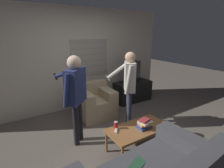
{
  "coord_description": "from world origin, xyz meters",
  "views": [
    {
      "loc": [
        -1.59,
        -2.21,
        1.95
      ],
      "look_at": [
        0.11,
        0.49,
        1.0
      ],
      "focal_mm": 28.0,
      "sensor_mm": 36.0,
      "label": 1
    }
  ],
  "objects_px": {
    "book_stack": "(144,124)",
    "soda_can": "(116,125)",
    "person_right_standing": "(129,81)",
    "spare_remote": "(116,131)",
    "tv": "(133,72)",
    "person_left_standing": "(75,90)",
    "coffee_table": "(138,130)",
    "armchair_beige": "(95,102)"
  },
  "relations": [
    {
      "from": "tv",
      "to": "spare_remote",
      "type": "distance_m",
      "value": 2.47
    },
    {
      "from": "book_stack",
      "to": "spare_remote",
      "type": "distance_m",
      "value": 0.49
    },
    {
      "from": "coffee_table",
      "to": "tv",
      "type": "height_order",
      "value": "tv"
    },
    {
      "from": "coffee_table",
      "to": "soda_can",
      "type": "distance_m",
      "value": 0.39
    },
    {
      "from": "tv",
      "to": "person_left_standing",
      "type": "bearing_deg",
      "value": -4.84
    },
    {
      "from": "armchair_beige",
      "to": "person_left_standing",
      "type": "relative_size",
      "value": 0.53
    },
    {
      "from": "coffee_table",
      "to": "person_left_standing",
      "type": "xyz_separation_m",
      "value": [
        -0.79,
        0.75,
        0.64
      ]
    },
    {
      "from": "person_right_standing",
      "to": "soda_can",
      "type": "bearing_deg",
      "value": 161.44
    },
    {
      "from": "soda_can",
      "to": "tv",
      "type": "bearing_deg",
      "value": 44.51
    },
    {
      "from": "coffee_table",
      "to": "person_right_standing",
      "type": "bearing_deg",
      "value": 64.06
    },
    {
      "from": "tv",
      "to": "spare_remote",
      "type": "xyz_separation_m",
      "value": [
        -1.72,
        -1.72,
        -0.43
      ]
    },
    {
      "from": "person_right_standing",
      "to": "soda_can",
      "type": "relative_size",
      "value": 12.57
    },
    {
      "from": "person_right_standing",
      "to": "coffee_table",
      "type": "bearing_deg",
      "value": -174.03
    },
    {
      "from": "tv",
      "to": "soda_can",
      "type": "bearing_deg",
      "value": 12.81
    },
    {
      "from": "armchair_beige",
      "to": "coffee_table",
      "type": "distance_m",
      "value": 1.54
    },
    {
      "from": "armchair_beige",
      "to": "spare_remote",
      "type": "bearing_deg",
      "value": 79.33
    },
    {
      "from": "person_right_standing",
      "to": "spare_remote",
      "type": "height_order",
      "value": "person_right_standing"
    },
    {
      "from": "armchair_beige",
      "to": "coffee_table",
      "type": "height_order",
      "value": "armchair_beige"
    },
    {
      "from": "tv",
      "to": "book_stack",
      "type": "distance_m",
      "value": 2.3
    },
    {
      "from": "person_left_standing",
      "to": "soda_can",
      "type": "height_order",
      "value": "person_left_standing"
    },
    {
      "from": "tv",
      "to": "spare_remote",
      "type": "relative_size",
      "value": 5.41
    },
    {
      "from": "armchair_beige",
      "to": "coffee_table",
      "type": "xyz_separation_m",
      "value": [
        0.03,
        -1.54,
        0.04
      ]
    },
    {
      "from": "spare_remote",
      "to": "armchair_beige",
      "type": "bearing_deg",
      "value": 114.08
    },
    {
      "from": "soda_can",
      "to": "spare_remote",
      "type": "distance_m",
      "value": 0.1
    },
    {
      "from": "coffee_table",
      "to": "spare_remote",
      "type": "xyz_separation_m",
      "value": [
        -0.38,
        0.1,
        0.05
      ]
    },
    {
      "from": "coffee_table",
      "to": "spare_remote",
      "type": "distance_m",
      "value": 0.4
    },
    {
      "from": "tv",
      "to": "person_left_standing",
      "type": "xyz_separation_m",
      "value": [
        -2.13,
        -1.08,
        0.15
      ]
    },
    {
      "from": "tv",
      "to": "armchair_beige",
      "type": "bearing_deg",
      "value": -20.05
    },
    {
      "from": "person_left_standing",
      "to": "book_stack",
      "type": "xyz_separation_m",
      "value": [
        0.86,
        -0.81,
        -0.52
      ]
    },
    {
      "from": "tv",
      "to": "person_left_standing",
      "type": "height_order",
      "value": "person_left_standing"
    },
    {
      "from": "coffee_table",
      "to": "book_stack",
      "type": "height_order",
      "value": "book_stack"
    },
    {
      "from": "book_stack",
      "to": "soda_can",
      "type": "distance_m",
      "value": 0.48
    },
    {
      "from": "armchair_beige",
      "to": "person_left_standing",
      "type": "bearing_deg",
      "value": 49.46
    },
    {
      "from": "armchair_beige",
      "to": "person_right_standing",
      "type": "relative_size",
      "value": 0.53
    },
    {
      "from": "person_left_standing",
      "to": "soda_can",
      "type": "relative_size",
      "value": 12.66
    },
    {
      "from": "person_right_standing",
      "to": "book_stack",
      "type": "relative_size",
      "value": 6.64
    },
    {
      "from": "tv",
      "to": "book_stack",
      "type": "relative_size",
      "value": 2.89
    },
    {
      "from": "person_right_standing",
      "to": "spare_remote",
      "type": "relative_size",
      "value": 12.46
    },
    {
      "from": "person_left_standing",
      "to": "spare_remote",
      "type": "bearing_deg",
      "value": -99.93
    },
    {
      "from": "armchair_beige",
      "to": "coffee_table",
      "type": "relative_size",
      "value": 0.79
    },
    {
      "from": "armchair_beige",
      "to": "tv",
      "type": "height_order",
      "value": "tv"
    },
    {
      "from": "person_right_standing",
      "to": "spare_remote",
      "type": "distance_m",
      "value": 1.15
    }
  ]
}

